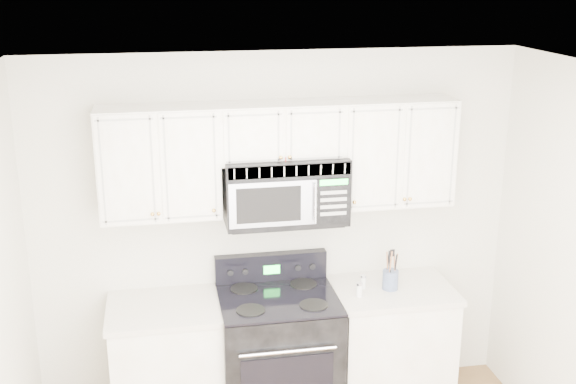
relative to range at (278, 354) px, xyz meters
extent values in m
cube|color=silver|center=(0.05, -1.40, 2.12)|extent=(3.50, 3.50, 0.01)
cube|color=silver|center=(0.05, 0.35, 0.82)|extent=(3.50, 0.01, 2.60)
cube|color=white|center=(-0.75, 0.03, -0.04)|extent=(0.82, 0.63, 0.88)
cube|color=silver|center=(-0.75, 0.03, 0.42)|extent=(0.86, 0.65, 0.04)
cube|color=white|center=(0.85, 0.03, -0.04)|extent=(0.82, 0.63, 0.88)
cube|color=silver|center=(0.85, 0.03, 0.42)|extent=(0.86, 0.65, 0.04)
cube|color=black|center=(0.00, -0.01, -0.02)|extent=(0.82, 0.70, 0.92)
cylinder|color=silver|center=(0.00, -0.39, 0.24)|extent=(0.65, 0.02, 0.02)
cube|color=black|center=(0.00, -0.01, 0.44)|extent=(0.82, 0.70, 0.02)
cube|color=black|center=(0.00, 0.31, 0.54)|extent=(0.82, 0.08, 0.22)
cube|color=#27FF45|center=(0.00, 0.26, 0.54)|extent=(0.12, 0.00, 0.07)
cube|color=white|center=(-0.77, 0.18, 1.41)|extent=(0.80, 0.33, 0.75)
cube|color=white|center=(0.87, 0.18, 1.41)|extent=(0.80, 0.33, 0.75)
cube|color=white|center=(0.05, 0.18, 1.59)|extent=(0.84, 0.33, 0.39)
sphere|color=gold|center=(-0.79, -0.01, 1.12)|extent=(0.03, 0.03, 0.03)
sphere|color=gold|center=(-0.43, -0.01, 1.12)|extent=(0.03, 0.03, 0.03)
sphere|color=gold|center=(0.53, -0.01, 1.12)|extent=(0.03, 0.03, 0.03)
sphere|color=gold|center=(0.89, -0.01, 1.12)|extent=(0.03, 0.03, 0.03)
sphere|color=gold|center=(0.02, -0.01, 1.46)|extent=(0.03, 0.03, 0.03)
sphere|color=gold|center=(0.08, -0.01, 1.46)|extent=(0.03, 0.03, 0.03)
cylinder|color=#C20406|center=(0.06, -0.01, 1.40)|extent=(0.01, 0.00, 0.11)
sphere|color=gold|center=(0.06, -0.01, 1.34)|extent=(0.04, 0.04, 0.04)
cube|color=black|center=(0.07, 0.14, 1.20)|extent=(0.84, 0.42, 0.46)
cube|color=#A6A5A3|center=(0.07, -0.07, 1.38)|extent=(0.82, 0.01, 0.08)
cube|color=#9596A1|center=(-0.04, -0.08, 1.16)|extent=(0.59, 0.01, 0.31)
cube|color=black|center=(-0.07, -0.08, 1.16)|extent=(0.43, 0.01, 0.24)
cube|color=black|center=(0.37, -0.08, 1.16)|extent=(0.23, 0.01, 0.31)
cube|color=#27FF45|center=(0.37, -0.08, 1.29)|extent=(0.19, 0.00, 0.04)
cylinder|color=silver|center=(0.24, -0.11, 1.16)|extent=(0.02, 0.02, 0.26)
cylinder|color=slate|center=(0.82, 0.01, 0.51)|extent=(0.11, 0.11, 0.14)
cylinder|color=#AA6844|center=(0.85, 0.01, 0.58)|extent=(0.01, 0.01, 0.25)
cylinder|color=black|center=(0.81, 0.04, 0.59)|extent=(0.01, 0.01, 0.27)
cylinder|color=#AA6844|center=(0.81, -0.01, 0.60)|extent=(0.01, 0.01, 0.28)
cylinder|color=black|center=(0.85, 0.01, 0.58)|extent=(0.01, 0.01, 0.25)
cylinder|color=#AA6844|center=(0.81, 0.04, 0.59)|extent=(0.01, 0.01, 0.27)
cylinder|color=black|center=(0.81, -0.02, 0.60)|extent=(0.01, 0.01, 0.28)
cylinder|color=#AA6844|center=(0.85, 0.01, 0.58)|extent=(0.01, 0.01, 0.25)
cylinder|color=silver|center=(0.63, 0.06, 0.48)|extent=(0.04, 0.04, 0.09)
cylinder|color=silver|center=(0.63, 0.06, 0.53)|extent=(0.04, 0.04, 0.02)
cylinder|color=silver|center=(0.57, -0.07, 0.48)|extent=(0.04, 0.04, 0.09)
cylinder|color=silver|center=(0.57, -0.07, 0.53)|extent=(0.04, 0.04, 0.02)
camera|label=1|loc=(-0.77, -4.53, 2.65)|focal=45.00mm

